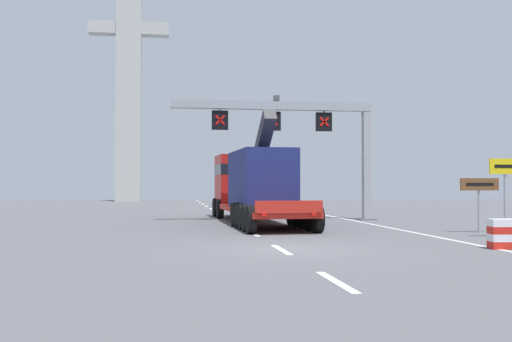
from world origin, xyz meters
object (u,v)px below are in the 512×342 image
Objects in this scene: bridge_pylon_distant at (129,59)px; overhead_lane_gantry at (300,125)px; heavy_haul_truck_red at (252,183)px; crash_barrier_striped at (506,234)px; tourist_info_sign_brown at (479,191)px; exit_sign_yellow at (506,179)px.

overhead_lane_gantry is at bearing -72.76° from bridge_pylon_distant.
bridge_pylon_distant is at bearing 107.24° from overhead_lane_gantry.
heavy_haul_truck_red is 15.01m from crash_barrier_striped.
overhead_lane_gantry is at bearing 102.18° from crash_barrier_striped.
heavy_haul_truck_red is 11.50m from tourist_info_sign_brown.
exit_sign_yellow is at bearing -95.35° from tourist_info_sign_brown.
heavy_haul_truck_red is 0.45× the size of bridge_pylon_distant.
tourist_info_sign_brown is (0.21, 2.19, -0.46)m from exit_sign_yellow.
overhead_lane_gantry is 10.89m from tourist_info_sign_brown.
bridge_pylon_distant is (-11.49, 37.03, 11.11)m from overhead_lane_gantry.
heavy_haul_truck_red is 13.02m from exit_sign_yellow.
exit_sign_yellow is at bearing -52.68° from heavy_haul_truck_red.
heavy_haul_truck_red is at bearing -166.46° from overhead_lane_gantry.
overhead_lane_gantry reaches higher than crash_barrier_striped.
heavy_haul_truck_red reaches higher than tourist_info_sign_brown.
heavy_haul_truck_red is (-2.69, -0.65, -3.15)m from overhead_lane_gantry.
overhead_lane_gantry is 3.84× the size of exit_sign_yellow.
overhead_lane_gantry is 0.78× the size of heavy_haul_truck_red.
overhead_lane_gantry is at bearing 115.30° from exit_sign_yellow.
tourist_info_sign_brown is at bearing -45.22° from heavy_haul_truck_red.
bridge_pylon_distant reaches higher than exit_sign_yellow.
tourist_info_sign_brown is 0.07× the size of bridge_pylon_distant.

